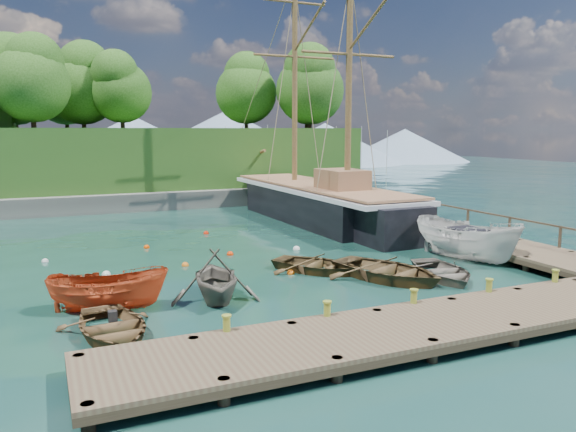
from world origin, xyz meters
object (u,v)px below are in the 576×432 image
rowboat_2 (387,280)px  schooner (319,206)px  rowboat_0 (112,337)px  rowboat_1 (216,300)px  motorboat_orange (109,310)px  cabin_boat_white (466,260)px  rowboat_3 (442,278)px  rowboat_4 (318,272)px

rowboat_2 → schooner: schooner is taller
schooner → rowboat_0: bearing=-133.8°
rowboat_0 → rowboat_1: (3.72, 2.23, 0.00)m
rowboat_2 → motorboat_orange: (-10.52, 0.46, 0.00)m
rowboat_0 → rowboat_1: 4.34m
motorboat_orange → rowboat_0: bearing=-168.6°
rowboat_0 → cabin_boat_white: (15.96, 3.53, 0.00)m
rowboat_3 → cabin_boat_white: size_ratio=0.70×
cabin_boat_white → rowboat_2: bearing=-177.4°
rowboat_2 → rowboat_3: 2.24m
rowboat_3 → schooner: (1.88, 14.60, 1.02)m
rowboat_3 → schooner: schooner is taller
rowboat_2 → cabin_boat_white: (5.25, 1.44, 0.00)m
motorboat_orange → cabin_boat_white: 15.80m
motorboat_orange → schooner: size_ratio=0.15×
rowboat_2 → rowboat_1: bearing=156.7°
rowboat_0 → rowboat_2: bearing=6.0°
rowboat_0 → schooner: (14.71, 15.96, 1.02)m
rowboat_3 → motorboat_orange: (-12.64, 1.18, 0.00)m
rowboat_4 → cabin_boat_white: cabin_boat_white is taller
rowboat_3 → cabin_boat_white: bearing=47.3°
rowboat_1 → rowboat_4: rowboat_1 is taller
rowboat_0 → rowboat_4: rowboat_4 is taller
rowboat_1 → schooner: size_ratio=0.14×
motorboat_orange → schooner: (14.52, 13.41, 1.02)m
rowboat_4 → cabin_boat_white: size_ratio=0.72×
rowboat_1 → motorboat_orange: bearing=-174.4°
rowboat_4 → motorboat_orange: 8.75m
cabin_boat_white → motorboat_orange: bearing=170.8°
rowboat_0 → rowboat_3: rowboat_0 is taller
rowboat_3 → rowboat_4: 5.02m
rowboat_2 → rowboat_3: (2.12, -0.73, 0.00)m
rowboat_1 → rowboat_4: 5.44m
rowboat_0 → rowboat_4: (8.76, 4.29, 0.00)m
rowboat_0 → rowboat_2: 10.92m
cabin_boat_white → schooner: size_ratio=0.22×
rowboat_2 → rowboat_0: bearing=169.0°
cabin_boat_white → rowboat_1: bearing=173.3°
rowboat_2 → motorboat_orange: bearing=155.5°
schooner → rowboat_1: bearing=-129.8°
rowboat_1 → rowboat_2: bearing=9.4°
rowboat_2 → rowboat_4: rowboat_2 is taller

